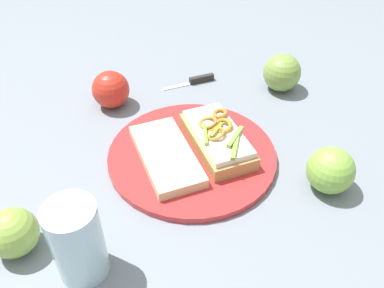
% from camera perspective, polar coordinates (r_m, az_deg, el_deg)
% --- Properties ---
extents(ground_plane, '(2.00, 2.00, 0.00)m').
position_cam_1_polar(ground_plane, '(0.73, 0.00, -1.94)').
color(ground_plane, slate).
rests_on(ground_plane, ground).
extents(plate, '(0.30, 0.30, 0.01)m').
position_cam_1_polar(plate, '(0.72, 0.00, -1.58)').
color(plate, red).
rests_on(plate, ground_plane).
extents(sandwich, '(0.12, 0.18, 0.05)m').
position_cam_1_polar(sandwich, '(0.72, 3.57, 0.87)').
color(sandwich, tan).
rests_on(sandwich, plate).
extents(bread_slice_side, '(0.13, 0.19, 0.02)m').
position_cam_1_polar(bread_slice_side, '(0.70, -3.65, -1.60)').
color(bread_slice_side, beige).
rests_on(bread_slice_side, plate).
extents(apple_0, '(0.10, 0.10, 0.08)m').
position_cam_1_polar(apple_0, '(0.90, 12.60, 9.80)').
color(apple_0, '#789B44').
rests_on(apple_0, ground_plane).
extents(apple_1, '(0.09, 0.09, 0.07)m').
position_cam_1_polar(apple_1, '(0.62, -23.96, -11.37)').
color(apple_1, '#89A944').
rests_on(apple_1, ground_plane).
extents(apple_2, '(0.11, 0.11, 0.08)m').
position_cam_1_polar(apple_2, '(0.68, 18.98, -3.53)').
color(apple_2, '#82B444').
rests_on(apple_2, ground_plane).
extents(apple_3, '(0.10, 0.10, 0.08)m').
position_cam_1_polar(apple_3, '(0.85, -11.41, 7.56)').
color(apple_3, red).
rests_on(apple_3, ground_plane).
extents(drinking_glass, '(0.07, 0.07, 0.12)m').
position_cam_1_polar(drinking_glass, '(0.55, -15.90, -13.08)').
color(drinking_glass, silver).
rests_on(drinking_glass, ground_plane).
extents(knife, '(0.12, 0.04, 0.01)m').
position_cam_1_polar(knife, '(0.92, 0.60, 8.96)').
color(knife, silver).
rests_on(knife, ground_plane).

